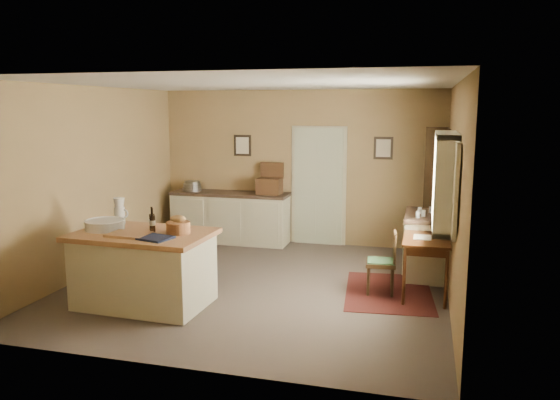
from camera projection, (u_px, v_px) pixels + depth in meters
The scene contains 16 objects.
ground at pixel (258, 285), 7.47m from camera, with size 5.00×5.00×0.00m, color brown.
wall_back at pixel (300, 167), 9.62m from camera, with size 5.00×0.10×2.70m, color #9C7B4E.
wall_front at pixel (174, 226), 4.86m from camera, with size 5.00×0.10×2.70m, color #9C7B4E.
wall_left at pixel (92, 181), 7.88m from camera, with size 0.10×5.00×2.70m, color #9C7B4E.
wall_right at pixel (454, 195), 6.60m from camera, with size 0.10×5.00×2.70m, color #9C7B4E.
ceiling at pixel (257, 83), 7.01m from camera, with size 5.00×5.00×0.00m, color silver.
door at pixel (318, 185), 9.55m from camera, with size 0.97×0.06×2.11m, color #B6BD9C.
framed_prints at pixel (311, 147), 9.49m from camera, with size 2.82×0.02×0.38m.
window at pixel (449, 180), 6.40m from camera, with size 0.25×1.99×1.12m.
work_island at pixel (143, 266), 6.65m from camera, with size 1.67×1.12×1.20m.
sideboard at pixel (231, 215), 9.78m from camera, with size 2.12×0.60×1.18m.
rug at pixel (389, 292), 7.16m from camera, with size 1.10×1.60×0.01m, color #4C1513.
writing_desk at pixel (426, 245), 6.93m from camera, with size 0.57×0.94×0.82m.
desk_chair at pixel (381, 263), 7.07m from camera, with size 0.38×0.38×0.80m, color black, non-canonical shape.
right_cabinet at pixel (426, 244), 7.84m from camera, with size 0.61×1.09×0.99m.
shelving_unit at pixel (438, 195), 8.60m from camera, with size 0.35×0.94×2.08m.
Camera 1 is at (2.14, -6.84, 2.40)m, focal length 35.00 mm.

